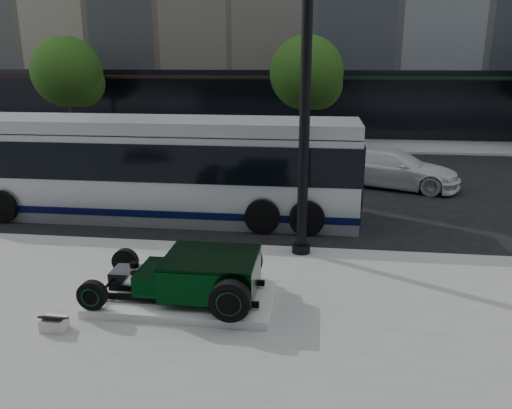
# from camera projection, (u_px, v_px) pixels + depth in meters

# --- Properties ---
(ground) EXTENTS (120.00, 120.00, 0.00)m
(ground) POSITION_uv_depth(u_px,v_px,m) (255.00, 224.00, 14.43)
(ground) COLOR black
(ground) RESTS_ON ground
(sidewalk_far) EXTENTS (70.00, 4.00, 0.12)m
(sidewalk_far) POSITION_uv_depth(u_px,v_px,m) (287.00, 144.00, 27.75)
(sidewalk_far) COLOR gray
(sidewalk_far) RESTS_ON ground
(street_trees) EXTENTS (29.80, 3.80, 5.70)m
(street_trees) POSITION_uv_depth(u_px,v_px,m) (309.00, 76.00, 25.69)
(street_trees) COLOR black
(street_trees) RESTS_ON sidewalk_far
(display_plinth) EXTENTS (3.40, 1.80, 0.15)m
(display_plinth) POSITION_uv_depth(u_px,v_px,m) (184.00, 297.00, 9.53)
(display_plinth) COLOR silver
(display_plinth) RESTS_ON sidewalk_near
(hot_rod) EXTENTS (3.22, 2.00, 0.81)m
(hot_rod) POSITION_uv_depth(u_px,v_px,m) (200.00, 274.00, 9.35)
(hot_rod) COLOR black
(hot_rod) RESTS_ON display_plinth
(info_plaque) EXTENTS (0.41, 0.32, 0.31)m
(info_plaque) POSITION_uv_depth(u_px,v_px,m) (54.00, 323.00, 8.50)
(info_plaque) COLOR silver
(info_plaque) RESTS_ON sidewalk_near
(lamppost) EXTENTS (0.43, 0.43, 7.87)m
(lamppost) POSITION_uv_depth(u_px,v_px,m) (305.00, 98.00, 10.96)
(lamppost) COLOR black
(lamppost) RESTS_ON sidewalk_near
(transit_bus) EXTENTS (12.12, 2.88, 2.92)m
(transit_bus) POSITION_uv_depth(u_px,v_px,m) (155.00, 167.00, 14.88)
(transit_bus) COLOR #B6BCC1
(transit_bus) RESTS_ON ground
(white_sedan) EXTENTS (5.20, 3.44, 1.40)m
(white_sedan) POSITION_uv_depth(u_px,v_px,m) (392.00, 168.00, 18.48)
(white_sedan) COLOR silver
(white_sedan) RESTS_ON ground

